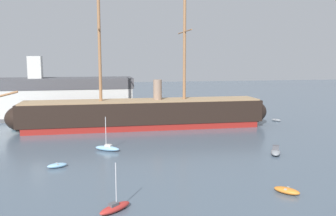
{
  "coord_description": "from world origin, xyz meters",
  "views": [
    {
      "loc": [
        -13.18,
        -23.07,
        14.91
      ],
      "look_at": [
        -1.78,
        34.35,
        6.66
      ],
      "focal_mm": 37.81,
      "sensor_mm": 36.0,
      "label": 1
    }
  ],
  "objects": [
    {
      "name": "dinghy_far_right",
      "position": [
        28.46,
        53.6,
        0.28
      ],
      "size": [
        2.16,
        2.47,
        0.55
      ],
      "color": "gray",
      "rests_on": "ground"
    },
    {
      "name": "motorboat_mid_right",
      "position": [
        13.68,
        26.15,
        0.51
      ],
      "size": [
        2.85,
        3.7,
        1.44
      ],
      "color": "gray",
      "rests_on": "ground"
    },
    {
      "name": "sailboat_foreground_left",
      "position": [
        -11.88,
        10.25,
        0.41
      ],
      "size": [
        3.63,
        3.22,
        4.88
      ],
      "color": "#B22D28",
      "rests_on": "ground"
    },
    {
      "name": "motorboat_distant_centre",
      "position": [
        0.63,
        63.7,
        0.46
      ],
      "size": [
        2.95,
        3.24,
        1.31
      ],
      "color": "gold",
      "rests_on": "ground"
    },
    {
      "name": "dinghy_mid_left",
      "position": [
        -19.0,
        25.98,
        0.32
      ],
      "size": [
        2.89,
        1.95,
        0.63
      ],
      "color": "#7FB2D6",
      "rests_on": "ground"
    },
    {
      "name": "dockside_warehouse_left",
      "position": [
        -25.07,
        69.67,
        5.01
      ],
      "size": [
        44.42,
        12.76,
        15.43
      ],
      "color": "#565659",
      "rests_on": "ground"
    },
    {
      "name": "dinghy_far_left",
      "position": [
        -30.31,
        54.88,
        0.24
      ],
      "size": [
        2.23,
        1.61,
        0.48
      ],
      "color": "#236670",
      "rests_on": "ground"
    },
    {
      "name": "dinghy_foreground_right",
      "position": [
        7.09,
        11.22,
        0.35
      ],
      "size": [
        2.83,
        3.03,
        0.68
      ],
      "color": "orange",
      "rests_on": "ground"
    },
    {
      "name": "tall_ship",
      "position": [
        -3.74,
        51.49,
        3.17
      ],
      "size": [
        61.34,
        12.49,
        29.52
      ],
      "color": "maroon",
      "rests_on": "ground"
    },
    {
      "name": "sailboat_alongside_bow",
      "position": [
        -11.96,
        33.65,
        0.47
      ],
      "size": [
        4.33,
        3.32,
        5.58
      ],
      "color": "#7FB2D6",
      "rests_on": "ground"
    }
  ]
}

